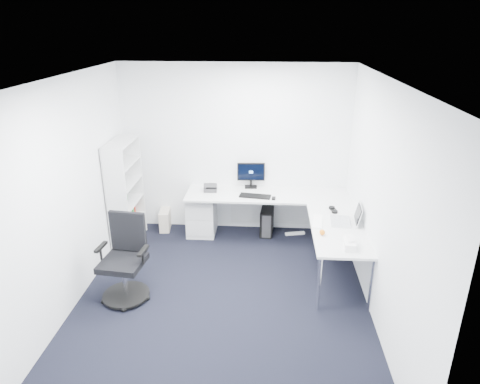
# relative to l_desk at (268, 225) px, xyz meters

# --- Properties ---
(ground) EXTENTS (4.20, 4.20, 0.00)m
(ground) POSITION_rel_l_desk_xyz_m (-0.55, -1.40, -0.38)
(ground) COLOR black
(ceiling) EXTENTS (4.20, 4.20, 0.00)m
(ceiling) POSITION_rel_l_desk_xyz_m (-0.55, -1.40, 2.32)
(ceiling) COLOR white
(wall_back) EXTENTS (3.60, 0.02, 2.70)m
(wall_back) POSITION_rel_l_desk_xyz_m (-0.55, 0.70, 0.97)
(wall_back) COLOR white
(wall_back) RESTS_ON ground
(wall_front) EXTENTS (3.60, 0.02, 2.70)m
(wall_front) POSITION_rel_l_desk_xyz_m (-0.55, -3.50, 0.97)
(wall_front) COLOR white
(wall_front) RESTS_ON ground
(wall_left) EXTENTS (0.02, 4.20, 2.70)m
(wall_left) POSITION_rel_l_desk_xyz_m (-2.35, -1.40, 0.97)
(wall_left) COLOR white
(wall_left) RESTS_ON ground
(wall_right) EXTENTS (0.02, 4.20, 2.70)m
(wall_right) POSITION_rel_l_desk_xyz_m (1.25, -1.40, 0.97)
(wall_right) COLOR white
(wall_right) RESTS_ON ground
(l_desk) EXTENTS (2.57, 1.44, 0.75)m
(l_desk) POSITION_rel_l_desk_xyz_m (0.00, 0.00, 0.00)
(l_desk) COLOR silver
(l_desk) RESTS_ON ground
(drawer_pedestal) EXTENTS (0.45, 0.55, 0.68)m
(drawer_pedestal) POSITION_rel_l_desk_xyz_m (-1.08, 0.44, -0.03)
(drawer_pedestal) COLOR silver
(drawer_pedestal) RESTS_ON ground
(bookshelf) EXTENTS (0.32, 0.82, 1.63)m
(bookshelf) POSITION_rel_l_desk_xyz_m (-2.17, 0.05, 0.44)
(bookshelf) COLOR silver
(bookshelf) RESTS_ON ground
(task_chair) EXTENTS (0.67, 0.67, 1.08)m
(task_chair) POSITION_rel_l_desk_xyz_m (-1.77, -1.43, 0.17)
(task_chair) COLOR black
(task_chair) RESTS_ON ground
(black_pc_tower) EXTENTS (0.23, 0.45, 0.43)m
(black_pc_tower) POSITION_rel_l_desk_xyz_m (-0.01, 0.49, -0.16)
(black_pc_tower) COLOR black
(black_pc_tower) RESTS_ON ground
(beige_pc_tower) EXTENTS (0.20, 0.37, 0.34)m
(beige_pc_tower) POSITION_rel_l_desk_xyz_m (-1.72, 0.52, -0.21)
(beige_pc_tower) COLOR beige
(beige_pc_tower) RESTS_ON ground
(power_strip) EXTENTS (0.33, 0.13, 0.04)m
(power_strip) POSITION_rel_l_desk_xyz_m (0.45, 0.46, -0.36)
(power_strip) COLOR white
(power_strip) RESTS_ON ground
(monitor) EXTENTS (0.45, 0.16, 0.42)m
(monitor) POSITION_rel_l_desk_xyz_m (-0.29, 0.61, 0.59)
(monitor) COLOR black
(monitor) RESTS_ON l_desk
(black_keyboard) EXTENTS (0.50, 0.23, 0.02)m
(black_keyboard) POSITION_rel_l_desk_xyz_m (-0.21, 0.22, 0.39)
(black_keyboard) COLOR black
(black_keyboard) RESTS_ON l_desk
(mouse) EXTENTS (0.06, 0.09, 0.03)m
(mouse) POSITION_rel_l_desk_xyz_m (0.08, 0.14, 0.39)
(mouse) COLOR black
(mouse) RESTS_ON l_desk
(desk_phone) EXTENTS (0.21, 0.21, 0.14)m
(desk_phone) POSITION_rel_l_desk_xyz_m (-0.92, 0.42, 0.45)
(desk_phone) COLOR #2D2D30
(desk_phone) RESTS_ON l_desk
(laptop) EXTENTS (0.40, 0.39, 0.26)m
(laptop) POSITION_rel_l_desk_xyz_m (0.96, -0.60, 0.51)
(laptop) COLOR silver
(laptop) RESTS_ON l_desk
(white_keyboard) EXTENTS (0.18, 0.44, 0.01)m
(white_keyboard) POSITION_rel_l_desk_xyz_m (0.67, -0.61, 0.38)
(white_keyboard) COLOR white
(white_keyboard) RESTS_ON l_desk
(headphones) EXTENTS (0.16, 0.22, 0.05)m
(headphones) POSITION_rel_l_desk_xyz_m (0.92, -0.23, 0.40)
(headphones) COLOR black
(headphones) RESTS_ON l_desk
(orange_fruit) EXTENTS (0.07, 0.07, 0.07)m
(orange_fruit) POSITION_rel_l_desk_xyz_m (0.68, -0.99, 0.41)
(orange_fruit) COLOR orange
(orange_fruit) RESTS_ON l_desk
(tissue_box) EXTENTS (0.15, 0.26, 0.09)m
(tissue_box) POSITION_rel_l_desk_xyz_m (0.97, -1.29, 0.42)
(tissue_box) COLOR white
(tissue_box) RESTS_ON l_desk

